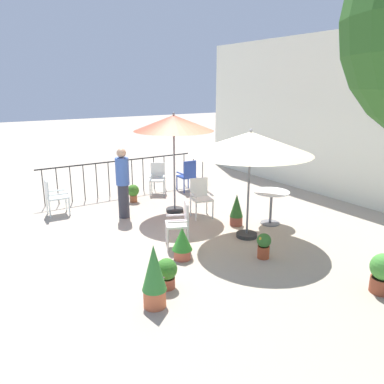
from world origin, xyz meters
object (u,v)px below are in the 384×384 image
at_px(patio_chair_1, 53,195).
at_px(potted_plant_3, 264,245).
at_px(patio_umbrella_1, 174,124).
at_px(potted_plant_5, 236,210).
at_px(patio_chair_0, 181,221).
at_px(patio_chair_3, 200,195).
at_px(patio_umbrella_0, 250,144).
at_px(cafe_table_0, 271,201).
at_px(patio_chair_2, 188,174).
at_px(potted_plant_0, 384,272).
at_px(patio_chair_4, 158,177).
at_px(standing_person, 123,182).
at_px(potted_plant_4, 182,242).
at_px(potted_plant_6, 133,192).
at_px(potted_plant_2, 154,275).
at_px(potted_plant_1, 166,272).

height_order(patio_chair_1, potted_plant_3, patio_chair_1).
xyz_separation_m(patio_umbrella_1, patio_chair_1, (-1.38, -2.64, -1.69)).
distance_m(patio_chair_1, potted_plant_5, 4.48).
height_order(patio_chair_0, patio_chair_3, patio_chair_3).
xyz_separation_m(patio_umbrella_0, cafe_table_0, (-0.32, 0.98, -1.44)).
relative_size(patio_chair_2, potted_plant_0, 1.50).
xyz_separation_m(patio_umbrella_0, potted_plant_0, (2.85, 0.31, -1.65)).
distance_m(patio_umbrella_1, patio_chair_4, 2.46).
distance_m(patio_umbrella_1, patio_chair_3, 1.82).
height_order(cafe_table_0, patio_chair_2, patio_chair_2).
height_order(patio_chair_0, standing_person, standing_person).
distance_m(potted_plant_3, potted_plant_4, 1.51).
height_order(patio_chair_3, potted_plant_6, patio_chair_3).
bearing_deg(patio_chair_1, potted_plant_6, 88.66).
xyz_separation_m(patio_umbrella_1, potted_plant_0, (5.12, 0.76, -1.87)).
relative_size(potted_plant_2, potted_plant_3, 2.01).
height_order(potted_plant_2, potted_plant_5, potted_plant_2).
height_order(patio_chair_4, potted_plant_3, patio_chair_4).
bearing_deg(potted_plant_3, patio_chair_0, -141.32).
distance_m(cafe_table_0, potted_plant_4, 2.74).
bearing_deg(potted_plant_3, potted_plant_6, -172.64).
bearing_deg(cafe_table_0, potted_plant_5, -115.85).
xyz_separation_m(potted_plant_4, potted_plant_5, (-0.86, 1.96, 0.04)).
bearing_deg(patio_chair_2, patio_umbrella_0, -12.65).
bearing_deg(standing_person, potted_plant_5, 46.00).
relative_size(patio_chair_2, potted_plant_2, 0.98).
xyz_separation_m(patio_umbrella_0, patio_umbrella_1, (-2.27, -0.45, 0.22)).
relative_size(patio_umbrella_1, patio_chair_3, 2.65).
height_order(patio_chair_0, potted_plant_4, patio_chair_0).
height_order(patio_chair_0, patio_chair_2, patio_chair_2).
bearing_deg(potted_plant_1, patio_chair_0, 141.22).
xyz_separation_m(patio_umbrella_0, potted_plant_2, (1.32, -2.85, -1.49)).
distance_m(patio_umbrella_1, potted_plant_2, 4.64).
relative_size(patio_umbrella_0, patio_chair_0, 2.69).
height_order(patio_chair_3, patio_chair_4, patio_chair_3).
xyz_separation_m(cafe_table_0, potted_plant_1, (1.26, -3.43, -0.28)).
xyz_separation_m(potted_plant_0, potted_plant_2, (-1.53, -3.16, 0.16)).
bearing_deg(potted_plant_3, standing_person, -159.81).
bearing_deg(potted_plant_2, potted_plant_0, 64.13).
bearing_deg(potted_plant_6, potted_plant_1, -17.74).
distance_m(patio_chair_3, patio_chair_4, 2.38).
height_order(patio_umbrella_1, potted_plant_3, patio_umbrella_1).
bearing_deg(potted_plant_0, potted_plant_4, -142.86).
xyz_separation_m(cafe_table_0, patio_chair_0, (-0.00, -2.41, -0.01)).
bearing_deg(patio_chair_2, patio_chair_0, -33.72).
bearing_deg(cafe_table_0, patio_chair_2, -177.62).
bearing_deg(patio_chair_0, patio_umbrella_0, 77.27).
height_order(potted_plant_0, potted_plant_5, potted_plant_5).
distance_m(patio_chair_3, potted_plant_3, 2.62).
bearing_deg(potted_plant_3, potted_plant_0, 20.82).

